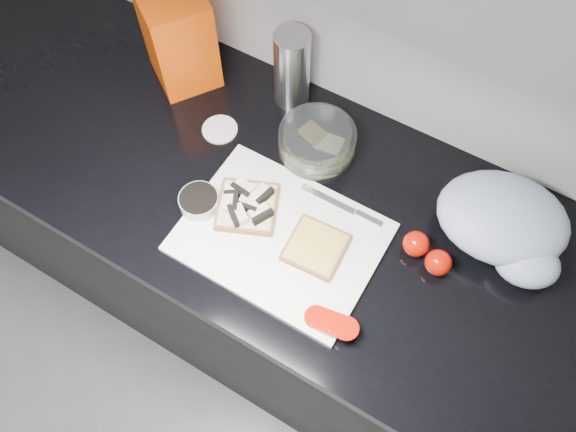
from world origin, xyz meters
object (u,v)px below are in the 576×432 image
at_px(bread_bag, 179,38).
at_px(steel_canister, 292,69).
at_px(cutting_board, 281,237).
at_px(glass_bowl, 317,143).

distance_m(bread_bag, steel_canister, 0.27).
relative_size(cutting_board, bread_bag, 1.72).
distance_m(cutting_board, steel_canister, 0.39).
bearing_deg(cutting_board, steel_canister, 116.88).
bearing_deg(cutting_board, bread_bag, 147.88).
relative_size(cutting_board, steel_canister, 2.05).
relative_size(glass_bowl, bread_bag, 0.73).
xyz_separation_m(cutting_board, steel_canister, (-0.17, 0.33, 0.09)).
distance_m(cutting_board, bread_bag, 0.52).
height_order(cutting_board, bread_bag, bread_bag).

